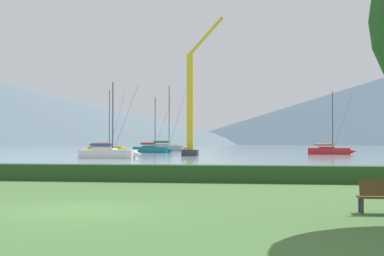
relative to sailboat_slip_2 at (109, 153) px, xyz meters
name	(u,v)px	position (x,y,z in m)	size (l,w,h in m)	color
ground_plane	(77,210)	(12.05, -43.16, -0.60)	(1000.00, 1000.00, 0.00)	#477038
harbor_water	(248,148)	(12.05, 93.84, -0.59)	(320.00, 246.00, 0.00)	gray
hedge_line	(156,173)	(12.05, -32.16, -0.19)	(80.00, 1.20, 0.81)	#284C23
sailboat_slip_2	(109,153)	(0.00, 0.00, 0.00)	(7.32, 2.73, 8.51)	white
sailboat_slip_3	(330,150)	(26.39, 21.40, -0.03)	(6.92, 2.77, 9.06)	red
sailboat_slip_4	(167,147)	(-1.17, 40.75, 0.11)	(8.53, 3.74, 12.21)	#9E9EA3
sailboat_slip_6	(107,148)	(-10.46, 33.51, 0.02)	(7.27, 2.60, 10.94)	gold
sailboat_slip_7	(153,149)	(-1.00, 27.74, 0.00)	(7.26, 3.90, 9.03)	#19707A
dock_crane	(191,111)	(7.71, 11.01, 5.26)	(5.38, 2.00, 18.06)	#333338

